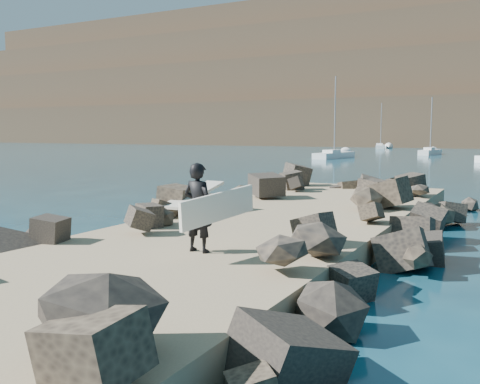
# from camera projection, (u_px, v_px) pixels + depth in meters

# --- Properties ---
(ground) EXTENTS (800.00, 800.00, 0.00)m
(ground) POSITION_uv_depth(u_px,v_px,m) (259.00, 247.00, 13.51)
(ground) COLOR #0F384C
(ground) RESTS_ON ground
(jetty) EXTENTS (6.00, 26.00, 0.60)m
(jetty) POSITION_uv_depth(u_px,v_px,m) (219.00, 251.00, 11.72)
(jetty) COLOR #8C7759
(jetty) RESTS_ON ground
(riprap_left) EXTENTS (2.60, 22.00, 1.00)m
(riprap_left) POSITION_uv_depth(u_px,v_px,m) (130.00, 227.00, 13.50)
(riprap_left) COLOR black
(riprap_left) RESTS_ON ground
(riprap_right) EXTENTS (2.60, 22.00, 1.00)m
(riprap_right) POSITION_uv_depth(u_px,v_px,m) (355.00, 251.00, 10.78)
(riprap_right) COLOR #262421
(riprap_right) RESTS_ON ground
(surfboard_resting) EXTENTS (0.65, 2.39, 0.08)m
(surfboard_resting) POSITION_uv_depth(u_px,v_px,m) (194.00, 198.00, 14.99)
(surfboard_resting) COLOR silver
(surfboard_resting) RESTS_ON riprap_left
(surfer_with_board) EXTENTS (0.96, 2.11, 1.72)m
(surfer_with_board) POSITION_uv_depth(u_px,v_px,m) (201.00, 208.00, 10.15)
(surfer_with_board) COLOR black
(surfer_with_board) RESTS_ON jetty
(sailboat_b) EXTENTS (2.10, 6.30, 7.55)m
(sailboat_b) POSITION_uv_depth(u_px,v_px,m) (430.00, 152.00, 69.25)
(sailboat_b) COLOR white
(sailboat_b) RESTS_ON ground
(sailboat_a) EXTENTS (2.56, 7.82, 9.20)m
(sailboat_a) POSITION_uv_depth(u_px,v_px,m) (334.00, 155.00, 59.88)
(sailboat_a) COLOR white
(sailboat_a) RESTS_ON ground
(sailboat_e) EXTENTS (2.90, 6.93, 8.19)m
(sailboat_e) POSITION_uv_depth(u_px,v_px,m) (380.00, 147.00, 94.86)
(sailboat_e) COLOR white
(sailboat_e) RESTS_ON ground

